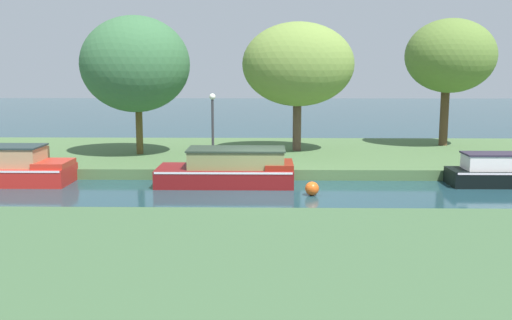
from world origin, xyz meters
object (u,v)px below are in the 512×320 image
object	(u,v)px
red_cruiser	(2,167)
mooring_post_near	(48,157)
lamp_post	(213,120)
maroon_barge	(231,169)
willow_tree_right	(450,56)
willow_tree_left	(135,64)
channel_buoy	(312,189)
willow_tree_centre	(298,65)

from	to	relation	value
red_cruiser	mooring_post_near	world-z (taller)	red_cruiser
lamp_post	mooring_post_near	xyz separation A→B (m)	(-6.24, -0.94, -1.34)
mooring_post_near	maroon_barge	bearing A→B (deg)	-9.01
red_cruiser	mooring_post_near	size ratio (longest dim) A/B	5.62
willow_tree_right	willow_tree_left	bearing A→B (deg)	-167.74
red_cruiser	willow_tree_right	world-z (taller)	willow_tree_right
red_cruiser	willow_tree_left	distance (m)	7.01
mooring_post_near	channel_buoy	world-z (taller)	mooring_post_near
willow_tree_left	mooring_post_near	size ratio (longest dim) A/B	7.08
willow_tree_centre	lamp_post	world-z (taller)	willow_tree_centre
red_cruiser	willow_tree_centre	distance (m)	12.88
maroon_barge	willow_tree_centre	size ratio (longest dim) A/B	0.84
maroon_barge	lamp_post	distance (m)	2.73
red_cruiser	mooring_post_near	xyz separation A→B (m)	(1.27, 1.12, 0.21)
red_cruiser	willow_tree_centre	xyz separation A→B (m)	(11.02, 5.55, 3.70)
lamp_post	mooring_post_near	bearing A→B (deg)	-171.45
willow_tree_left	lamp_post	xyz separation A→B (m)	(3.50, -2.33, -2.15)
mooring_post_near	willow_tree_left	bearing A→B (deg)	50.03
red_cruiser	lamp_post	world-z (taller)	lamp_post
willow_tree_right	channel_buoy	xyz separation A→B (m)	(-7.17, -9.30, -4.47)
maroon_barge	mooring_post_near	xyz separation A→B (m)	(-7.05, 1.12, 0.25)
willow_tree_centre	mooring_post_near	xyz separation A→B (m)	(-9.75, -4.43, -3.49)
willow_tree_centre	channel_buoy	xyz separation A→B (m)	(0.12, -7.35, -4.08)
maroon_barge	channel_buoy	size ratio (longest dim) A/B	10.55
red_cruiser	mooring_post_near	distance (m)	1.71
maroon_barge	red_cruiser	world-z (taller)	red_cruiser
willow_tree_left	willow_tree_right	distance (m)	14.63
maroon_barge	red_cruiser	bearing A→B (deg)	-180.00
channel_buoy	maroon_barge	bearing A→B (deg)	147.35
willow_tree_right	red_cruiser	bearing A→B (deg)	-157.73
willow_tree_left	lamp_post	bearing A→B (deg)	-33.71
willow_tree_right	channel_buoy	size ratio (longest dim) A/B	13.12
red_cruiser	lamp_post	distance (m)	7.94
lamp_post	red_cruiser	bearing A→B (deg)	-164.68
channel_buoy	red_cruiser	bearing A→B (deg)	170.82
willow_tree_left	channel_buoy	xyz separation A→B (m)	(7.12, -6.19, -4.09)
willow_tree_right	channel_buoy	distance (m)	12.56
maroon_barge	channel_buoy	bearing A→B (deg)	-32.65
maroon_barge	mooring_post_near	bearing A→B (deg)	170.99
mooring_post_near	channel_buoy	size ratio (longest dim) A/B	1.82
lamp_post	channel_buoy	xyz separation A→B (m)	(3.63, -3.86, -1.94)
maroon_barge	willow_tree_left	xyz separation A→B (m)	(-4.31, 4.39, 3.75)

